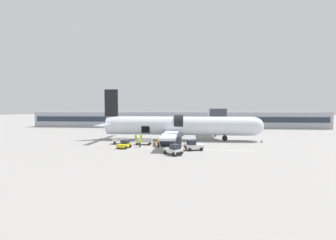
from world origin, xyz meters
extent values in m
plane|color=gray|center=(0.00, 0.00, 0.00)|extent=(500.00, 500.00, 0.00)
cube|color=silver|center=(3.36, -2.71, 0.00)|extent=(23.84, 1.81, 0.01)
cube|color=#9EA3AD|center=(0.00, 40.65, 2.84)|extent=(105.55, 9.13, 5.69)
cube|color=#232D3D|center=(0.00, 36.03, 3.13)|extent=(103.44, 0.16, 1.82)
cylinder|color=#4C4C51|center=(11.50, 14.00, 1.84)|extent=(0.60, 0.60, 3.69)
cube|color=silver|center=(11.50, 14.00, 5.07)|extent=(2.77, 9.34, 2.77)
cube|color=#333842|center=(11.50, 9.93, 5.07)|extent=(3.60, 1.60, 3.33)
cylinder|color=silver|center=(2.95, 7.36, 3.09)|extent=(31.10, 3.93, 3.93)
sphere|color=silver|center=(18.50, 7.36, 3.09)|extent=(3.74, 3.74, 3.74)
cone|color=silver|center=(-12.60, 7.36, 3.09)|extent=(4.52, 3.62, 3.62)
cylinder|color=black|center=(2.95, 7.32, 3.44)|extent=(1.87, 3.94, 3.94)
cube|color=black|center=(-11.86, 7.36, 7.99)|extent=(2.95, 0.28, 5.88)
cube|color=silver|center=(-11.96, 3.73, 3.48)|extent=(1.08, 7.27, 0.20)
cube|color=silver|center=(-11.96, 10.99, 3.48)|extent=(1.08, 7.27, 0.20)
cube|color=silver|center=(1.71, 0.28, 2.00)|extent=(2.56, 12.97, 0.40)
cube|color=silver|center=(1.71, 14.44, 2.00)|extent=(2.56, 12.97, 0.40)
cylinder|color=#333842|center=(1.91, -0.06, 1.15)|extent=(3.73, 2.24, 2.24)
cylinder|color=#333842|center=(1.91, 14.77, 1.15)|extent=(3.73, 2.24, 2.24)
cube|color=black|center=(-3.89, 5.41, 2.40)|extent=(1.70, 0.12, 1.40)
cylinder|color=#56565B|center=(12.59, 7.36, 1.33)|extent=(0.22, 0.22, 1.54)
sphere|color=black|center=(12.59, 7.36, 0.56)|extent=(1.12, 1.12, 1.12)
cylinder|color=#56565B|center=(-0.16, 4.69, 1.33)|extent=(0.22, 0.22, 1.54)
sphere|color=black|center=(-0.16, 4.69, 0.56)|extent=(1.12, 1.12, 1.12)
cylinder|color=#56565B|center=(-0.16, 10.03, 1.33)|extent=(0.22, 0.22, 1.54)
sphere|color=black|center=(-0.16, 10.03, 0.56)|extent=(1.12, 1.12, 1.12)
cube|color=white|center=(5.88, -3.42, 0.58)|extent=(3.09, 2.28, 0.68)
cube|color=#232833|center=(5.41, -3.54, 1.29)|extent=(1.55, 1.67, 0.75)
cube|color=black|center=(4.49, -3.78, 0.44)|extent=(0.48, 1.47, 0.34)
sphere|color=black|center=(4.77, -2.89, 0.28)|extent=(0.56, 0.56, 0.56)
sphere|color=black|center=(5.16, -4.42, 0.28)|extent=(0.56, 0.56, 0.56)
sphere|color=black|center=(6.60, -2.43, 0.28)|extent=(0.56, 0.56, 0.56)
sphere|color=black|center=(6.98, -3.96, 0.28)|extent=(0.56, 0.56, 0.56)
cube|color=yellow|center=(-5.87, -2.82, 0.49)|extent=(1.97, 2.53, 0.50)
cube|color=#232833|center=(-5.78, -2.44, 1.04)|extent=(1.47, 1.27, 0.60)
cube|color=black|center=(-5.60, -1.68, 0.39)|extent=(1.34, 0.42, 0.25)
sphere|color=black|center=(-5.00, -2.24, 0.28)|extent=(0.56, 0.56, 0.56)
sphere|color=black|center=(-6.39, -1.91, 0.28)|extent=(0.56, 0.56, 0.56)
sphere|color=black|center=(-5.34, -3.73, 0.28)|extent=(0.56, 0.56, 0.56)
sphere|color=black|center=(-6.74, -3.40, 0.28)|extent=(0.56, 0.56, 0.56)
cube|color=white|center=(2.70, -6.92, 0.54)|extent=(2.98, 3.06, 0.60)
cube|color=#232833|center=(3.04, -7.29, 1.19)|extent=(1.75, 1.75, 0.69)
cube|color=black|center=(3.72, -8.01, 0.42)|extent=(0.99, 0.94, 0.30)
sphere|color=black|center=(2.89, -8.08, 0.28)|extent=(0.56, 0.56, 0.56)
sphere|color=black|center=(3.85, -7.19, 0.28)|extent=(0.56, 0.56, 0.56)
sphere|color=black|center=(1.55, -6.65, 0.28)|extent=(0.56, 0.56, 0.56)
sphere|color=black|center=(2.51, -5.75, 0.28)|extent=(0.56, 0.56, 0.56)
cube|color=#B7BABF|center=(-3.31, 1.00, 0.55)|extent=(3.16, 1.59, 0.05)
cube|color=#B7BABF|center=(-1.78, 0.95, 0.84)|extent=(0.11, 1.49, 0.52)
cube|color=#B7BABF|center=(-3.33, 0.28, 0.84)|extent=(3.05, 0.16, 0.52)
cube|color=#B7BABF|center=(-3.29, 1.71, 0.84)|extent=(3.05, 0.16, 0.52)
cube|color=#333338|center=(-1.30, 0.93, 0.32)|extent=(0.90, 0.11, 0.06)
sphere|color=black|center=(-2.24, 0.22, 0.20)|extent=(0.40, 0.40, 0.40)
sphere|color=black|center=(-2.20, 1.70, 0.20)|extent=(0.40, 0.40, 0.40)
sphere|color=black|center=(-4.42, 0.29, 0.20)|extent=(0.40, 0.40, 0.40)
sphere|color=black|center=(-4.37, 1.78, 0.20)|extent=(0.40, 0.40, 0.40)
cube|color=#721951|center=(-2.59, 0.89, 0.79)|extent=(0.42, 0.22, 0.44)
cube|color=#721951|center=(-3.33, 1.09, 0.77)|extent=(0.48, 0.34, 0.39)
cube|color=#4C1E1E|center=(-4.00, 1.01, 0.80)|extent=(0.41, 0.23, 0.46)
cube|color=silver|center=(-8.03, 1.39, 0.55)|extent=(3.08, 2.22, 0.05)
cube|color=silver|center=(-6.71, 1.72, 0.82)|extent=(0.45, 1.56, 0.49)
cube|color=silver|center=(-7.84, 0.65, 0.82)|extent=(2.65, 0.72, 0.49)
cube|color=silver|center=(-8.21, 2.13, 0.82)|extent=(2.65, 0.72, 0.49)
cube|color=#333338|center=(-6.25, 1.84, 0.31)|extent=(0.89, 0.30, 0.06)
sphere|color=black|center=(-6.89, 0.86, 0.20)|extent=(0.40, 0.40, 0.40)
sphere|color=black|center=(-7.28, 2.40, 0.20)|extent=(0.40, 0.40, 0.40)
sphere|color=black|center=(-8.78, 0.38, 0.20)|extent=(0.40, 0.40, 0.40)
sphere|color=black|center=(-9.16, 1.92, 0.20)|extent=(0.40, 0.40, 0.40)
cube|color=#721951|center=(-8.15, 1.67, 0.80)|extent=(0.41, 0.32, 0.45)
cube|color=#4C1E1E|center=(-8.49, 1.21, 0.81)|extent=(0.52, 0.43, 0.47)
cylinder|color=#1E2338|center=(-4.36, 3.36, 0.41)|extent=(0.42, 0.42, 0.82)
cylinder|color=#B7E019|center=(-4.36, 3.36, 1.15)|extent=(0.54, 0.54, 0.65)
sphere|color=tan|center=(-4.36, 3.36, 1.59)|extent=(0.23, 0.23, 0.23)
cylinder|color=#B7E019|center=(-4.17, 3.23, 1.08)|extent=(0.17, 0.17, 0.60)
cylinder|color=#B7E019|center=(-4.55, 3.49, 1.08)|extent=(0.17, 0.17, 0.60)
cylinder|color=black|center=(-5.55, 3.93, 0.40)|extent=(0.41, 0.41, 0.81)
cylinder|color=#B7E019|center=(-5.55, 3.93, 1.12)|extent=(0.52, 0.52, 0.63)
sphere|color=tan|center=(-5.55, 3.93, 1.55)|extent=(0.22, 0.22, 0.22)
cylinder|color=#B7E019|center=(-5.74, 4.05, 1.05)|extent=(0.17, 0.17, 0.58)
cylinder|color=#B7E019|center=(-5.36, 3.81, 1.05)|extent=(0.17, 0.17, 0.58)
cylinder|color=#2D2D33|center=(0.26, 3.59, 0.41)|extent=(0.31, 0.31, 0.81)
cylinder|color=orange|center=(0.26, 3.59, 1.13)|extent=(0.40, 0.40, 0.64)
sphere|color=#9E7556|center=(0.26, 3.59, 1.56)|extent=(0.22, 0.22, 0.22)
cylinder|color=orange|center=(0.48, 3.58, 1.06)|extent=(0.13, 0.13, 0.59)
cylinder|color=orange|center=(0.03, 3.60, 1.06)|extent=(0.13, 0.13, 0.59)
cylinder|color=#2D2D33|center=(-3.40, -1.82, 0.40)|extent=(0.34, 0.34, 0.81)
cylinder|color=#CCE523|center=(-3.40, -1.82, 1.13)|extent=(0.44, 0.44, 0.64)
sphere|color=beige|center=(-3.40, -1.82, 1.56)|extent=(0.22, 0.22, 0.22)
cylinder|color=#CCE523|center=(-3.18, -1.86, 1.06)|extent=(0.14, 0.14, 0.58)
cylinder|color=#CCE523|center=(-3.62, -1.78, 1.06)|extent=(0.14, 0.14, 0.58)
cylinder|color=black|center=(-0.20, -1.71, 0.43)|extent=(0.43, 0.43, 0.85)
cylinder|color=orange|center=(-0.20, -1.71, 1.19)|extent=(0.55, 0.55, 0.67)
sphere|color=beige|center=(-0.20, -1.71, 1.64)|extent=(0.24, 0.24, 0.24)
cylinder|color=orange|center=(-0.32, -1.92, 1.12)|extent=(0.17, 0.17, 0.62)
cylinder|color=orange|center=(-0.08, -1.51, 1.12)|extent=(0.17, 0.17, 0.62)
cube|color=olive|center=(-1.05, -0.79, 0.31)|extent=(0.57, 0.44, 0.62)
cube|color=black|center=(-1.05, -0.79, 0.68)|extent=(0.31, 0.16, 0.12)
cube|color=black|center=(19.51, 5.80, 0.01)|extent=(0.53, 0.53, 0.03)
cone|color=orange|center=(19.51, 5.80, 0.32)|extent=(0.39, 0.39, 0.63)
cylinder|color=white|center=(19.51, 5.80, 0.35)|extent=(0.23, 0.23, 0.08)
cube|color=black|center=(2.28, -7.21, 0.01)|extent=(0.44, 0.44, 0.03)
cone|color=orange|center=(2.28, -7.21, 0.34)|extent=(0.33, 0.33, 0.69)
cylinder|color=white|center=(2.28, -7.21, 0.38)|extent=(0.19, 0.19, 0.08)
cube|color=black|center=(4.33, 0.23, 0.01)|extent=(0.58, 0.58, 0.03)
cone|color=orange|center=(4.33, 0.23, 0.36)|extent=(0.43, 0.43, 0.73)
cylinder|color=white|center=(4.33, 0.23, 0.40)|extent=(0.25, 0.25, 0.09)
cube|color=black|center=(-13.79, 6.19, 0.01)|extent=(0.46, 0.46, 0.03)
cone|color=orange|center=(-13.79, 6.19, 0.28)|extent=(0.34, 0.34, 0.57)
cylinder|color=white|center=(-13.79, 6.19, 0.31)|extent=(0.20, 0.20, 0.07)
camera|label=1|loc=(4.77, -36.44, 6.43)|focal=22.00mm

